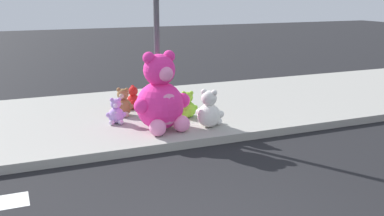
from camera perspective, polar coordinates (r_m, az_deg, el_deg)
sidewalk at (r=9.40m, az=-11.64°, el=-1.36°), size 28.00×4.40×0.15m
sign_pole at (r=8.56m, az=-4.52°, el=9.44°), size 0.56×0.11×3.20m
plush_pink_large at (r=8.14m, az=-3.99°, el=1.18°), size 1.10×1.00×1.44m
plush_white at (r=8.36m, az=2.22°, el=-0.47°), size 0.51×0.51×0.72m
plush_red at (r=9.73m, az=-7.57°, el=1.07°), size 0.36×0.39×0.52m
plush_lavender at (r=8.71m, az=-9.65°, el=-0.65°), size 0.38×0.36×0.50m
plush_lime at (r=9.00m, az=-0.57°, el=0.16°), size 0.41×0.39×0.55m
plush_brown at (r=9.22m, az=-8.80°, el=0.43°), size 0.41×0.42×0.58m
plush_teal at (r=9.37m, az=-2.75°, el=0.62°), size 0.36×0.36×0.50m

